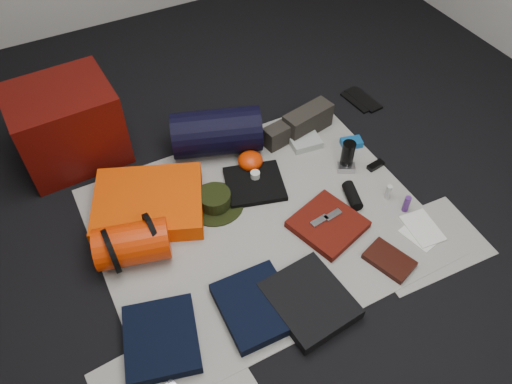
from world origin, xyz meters
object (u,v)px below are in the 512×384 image
sleeping_pad (149,203)px  red_cabinet (67,125)px  navy_duffel (216,132)px  water_bottle (347,156)px  compact_camera (346,168)px  paperback_book (389,260)px  stuff_sack (132,244)px

sleeping_pad → red_cabinet: bearing=111.3°
navy_duffel → water_bottle: 0.74m
compact_camera → paperback_book: (-0.16, -0.60, -0.00)m
sleeping_pad → paperback_book: sleeping_pad is taller
compact_camera → water_bottle: bearing=89.5°
stuff_sack → sleeping_pad: bearing=57.1°
red_cabinet → paperback_book: (1.12, -1.42, -0.20)m
sleeping_pad → paperback_book: 1.23m
stuff_sack → water_bottle: size_ratio=1.89×
sleeping_pad → water_bottle: water_bottle is taller
red_cabinet → compact_camera: 1.54m
red_cabinet → stuff_sack: red_cabinet is taller
water_bottle → red_cabinet: bearing=148.3°
navy_duffel → paperback_book: bearing=-50.8°
sleeping_pad → water_bottle: bearing=-11.5°
stuff_sack → red_cabinet: bearing=94.8°
compact_camera → paperback_book: 0.62m
navy_duffel → red_cabinet: bearing=174.3°
sleeping_pad → stuff_sack: bearing=-122.9°
stuff_sack → paperback_book: (1.05, -0.59, -0.08)m
red_cabinet → paperback_book: size_ratio=2.41×
red_cabinet → sleeping_pad: (0.23, -0.59, -0.17)m
paperback_book → compact_camera: bearing=55.7°
water_bottle → stuff_sack: bearing=-178.7°
stuff_sack → navy_duffel: navy_duffel is taller
sleeping_pad → navy_duffel: bearing=26.3°
water_bottle → compact_camera: water_bottle is taller
navy_duffel → compact_camera: bearing=-21.8°
water_bottle → paperback_book: size_ratio=0.81×
water_bottle → paperback_book: (-0.18, -0.62, -0.07)m
stuff_sack → compact_camera: (1.22, 0.01, -0.08)m
stuff_sack → water_bottle: (1.23, 0.03, -0.01)m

